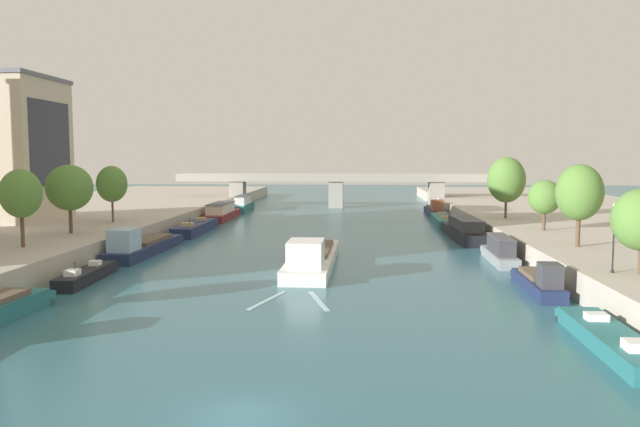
{
  "coord_description": "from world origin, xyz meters",
  "views": [
    {
      "loc": [
        4.52,
        -23.06,
        10.15
      ],
      "look_at": [
        0.0,
        48.88,
        3.48
      ],
      "focal_mm": 34.69,
      "sensor_mm": 36.0,
      "label": 1
    }
  ],
  "objects_px": {
    "moored_boat_right_far": "(500,251)",
    "lamppost_right_bank": "(614,235)",
    "moored_boat_left_end": "(142,246)",
    "barge_midriver": "(312,257)",
    "moored_boat_left_gap_after": "(222,212)",
    "moored_boat_right_end": "(464,230)",
    "moored_boat_left_upstream": "(196,228)",
    "bridge_far": "(336,186)",
    "moored_boat_right_second": "(435,210)",
    "tree_left_past_mid": "(21,194)",
    "tree_right_nearest": "(506,180)",
    "tree_left_distant": "(69,188)",
    "moored_boat_left_near": "(87,275)",
    "moored_boat_right_upstream": "(443,220)",
    "tree_right_past_mid": "(579,193)",
    "tree_left_by_lamp": "(112,184)",
    "moored_boat_right_midway": "(611,339)",
    "moored_boat_left_lone": "(243,204)",
    "moored_boat_right_lone": "(539,282)",
    "tree_right_end_of_row": "(545,197)"
  },
  "relations": [
    {
      "from": "tree_left_distant",
      "to": "tree_right_past_mid",
      "type": "bearing_deg",
      "value": -7.36
    },
    {
      "from": "moored_boat_left_end",
      "to": "moored_boat_right_midway",
      "type": "relative_size",
      "value": 1.37
    },
    {
      "from": "moored_boat_right_midway",
      "to": "moored_boat_right_upstream",
      "type": "relative_size",
      "value": 0.8
    },
    {
      "from": "tree_left_past_mid",
      "to": "tree_right_nearest",
      "type": "distance_m",
      "value": 56.26
    },
    {
      "from": "moored_boat_left_end",
      "to": "moored_boat_right_upstream",
      "type": "bearing_deg",
      "value": 41.78
    },
    {
      "from": "moored_boat_right_end",
      "to": "moored_boat_right_upstream",
      "type": "distance_m",
      "value": 17.04
    },
    {
      "from": "moored_boat_left_end",
      "to": "moored_boat_right_midway",
      "type": "xyz_separation_m",
      "value": [
        35.7,
        -29.18,
        -0.43
      ]
    },
    {
      "from": "moored_boat_left_end",
      "to": "moored_boat_right_second",
      "type": "relative_size",
      "value": 1.23
    },
    {
      "from": "moored_boat_left_end",
      "to": "barge_midriver",
      "type": "bearing_deg",
      "value": -18.67
    },
    {
      "from": "tree_left_past_mid",
      "to": "tree_right_nearest",
      "type": "relative_size",
      "value": 0.87
    },
    {
      "from": "tree_right_nearest",
      "to": "moored_boat_right_midway",
      "type": "bearing_deg",
      "value": -96.64
    },
    {
      "from": "moored_boat_right_lone",
      "to": "barge_midriver",
      "type": "bearing_deg",
      "value": 152.27
    },
    {
      "from": "moored_boat_left_near",
      "to": "tree_left_past_mid",
      "type": "bearing_deg",
      "value": 153.09
    },
    {
      "from": "moored_boat_left_upstream",
      "to": "moored_boat_left_lone",
      "type": "distance_m",
      "value": 33.91
    },
    {
      "from": "moored_boat_left_end",
      "to": "tree_left_distant",
      "type": "height_order",
      "value": "tree_left_distant"
    },
    {
      "from": "moored_boat_left_near",
      "to": "tree_left_by_lamp",
      "type": "height_order",
      "value": "tree_left_by_lamp"
    },
    {
      "from": "moored_boat_right_lone",
      "to": "moored_boat_right_end",
      "type": "relative_size",
      "value": 0.62
    },
    {
      "from": "moored_boat_right_far",
      "to": "moored_boat_left_end",
      "type": "bearing_deg",
      "value": 176.39
    },
    {
      "from": "moored_boat_left_end",
      "to": "lamppost_right_bank",
      "type": "height_order",
      "value": "lamppost_right_bank"
    },
    {
      "from": "moored_boat_right_far",
      "to": "tree_left_past_mid",
      "type": "relative_size",
      "value": 1.56
    },
    {
      "from": "moored_boat_left_gap_after",
      "to": "tree_left_by_lamp",
      "type": "bearing_deg",
      "value": -106.5
    },
    {
      "from": "moored_boat_right_far",
      "to": "tree_left_distant",
      "type": "height_order",
      "value": "tree_left_distant"
    },
    {
      "from": "moored_boat_right_upstream",
      "to": "tree_left_by_lamp",
      "type": "xyz_separation_m",
      "value": [
        -42.52,
        -20.47,
        6.23
      ]
    },
    {
      "from": "moored_boat_left_gap_after",
      "to": "tree_right_past_mid",
      "type": "height_order",
      "value": "tree_right_past_mid"
    },
    {
      "from": "moored_boat_right_second",
      "to": "tree_right_end_of_row",
      "type": "relative_size",
      "value": 2.46
    },
    {
      "from": "moored_boat_left_near",
      "to": "moored_boat_right_upstream",
      "type": "bearing_deg",
      "value": 52.29
    },
    {
      "from": "moored_boat_left_end",
      "to": "tree_left_past_mid",
      "type": "height_order",
      "value": "tree_left_past_mid"
    },
    {
      "from": "moored_boat_right_lone",
      "to": "tree_left_past_mid",
      "type": "bearing_deg",
      "value": 172.68
    },
    {
      "from": "moored_boat_left_near",
      "to": "moored_boat_right_upstream",
      "type": "relative_size",
      "value": 0.66
    },
    {
      "from": "barge_midriver",
      "to": "tree_left_past_mid",
      "type": "relative_size",
      "value": 3.01
    },
    {
      "from": "tree_left_by_lamp",
      "to": "moored_boat_left_gap_after",
      "type": "bearing_deg",
      "value": 73.5
    },
    {
      "from": "moored_boat_right_end",
      "to": "tree_left_past_mid",
      "type": "bearing_deg",
      "value": -150.26
    },
    {
      "from": "tree_left_by_lamp",
      "to": "moored_boat_right_lone",
      "type": "bearing_deg",
      "value": -31.27
    },
    {
      "from": "moored_boat_left_gap_after",
      "to": "tree_left_past_mid",
      "type": "relative_size",
      "value": 2.4
    },
    {
      "from": "moored_boat_left_upstream",
      "to": "bridge_far",
      "type": "xyz_separation_m",
      "value": [
        17.2,
        41.93,
        3.62
      ]
    },
    {
      "from": "moored_boat_left_gap_after",
      "to": "tree_left_distant",
      "type": "height_order",
      "value": "tree_left_distant"
    },
    {
      "from": "moored_boat_left_end",
      "to": "moored_boat_left_lone",
      "type": "bearing_deg",
      "value": 89.32
    },
    {
      "from": "moored_boat_left_gap_after",
      "to": "bridge_far",
      "type": "bearing_deg",
      "value": 53.83
    },
    {
      "from": "moored_boat_left_gap_after",
      "to": "lamppost_right_bank",
      "type": "relative_size",
      "value": 3.45
    },
    {
      "from": "tree_left_by_lamp",
      "to": "tree_right_end_of_row",
      "type": "relative_size",
      "value": 1.25
    },
    {
      "from": "barge_midriver",
      "to": "moored_boat_right_lone",
      "type": "relative_size",
      "value": 2.04
    },
    {
      "from": "moored_boat_left_near",
      "to": "moored_boat_right_upstream",
      "type": "height_order",
      "value": "moored_boat_right_upstream"
    },
    {
      "from": "moored_boat_right_midway",
      "to": "tree_right_nearest",
      "type": "bearing_deg",
      "value": 83.36
    },
    {
      "from": "moored_boat_right_far",
      "to": "lamppost_right_bank",
      "type": "xyz_separation_m",
      "value": [
        3.8,
        -16.77,
        3.75
      ]
    },
    {
      "from": "tree_left_by_lamp",
      "to": "moored_boat_left_upstream",
      "type": "bearing_deg",
      "value": 44.35
    },
    {
      "from": "moored_boat_left_end",
      "to": "bridge_far",
      "type": "distance_m",
      "value": 63.31
    },
    {
      "from": "moored_boat_left_lone",
      "to": "moored_boat_right_far",
      "type": "bearing_deg",
      "value": -57.27
    },
    {
      "from": "moored_boat_left_gap_after",
      "to": "tree_right_past_mid",
      "type": "bearing_deg",
      "value": -45.99
    },
    {
      "from": "moored_boat_left_end",
      "to": "moored_boat_left_lone",
      "type": "relative_size",
      "value": 1.22
    },
    {
      "from": "moored_boat_right_far",
      "to": "moored_boat_right_end",
      "type": "xyz_separation_m",
      "value": [
        -0.63,
        16.56,
        0.09
      ]
    }
  ]
}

